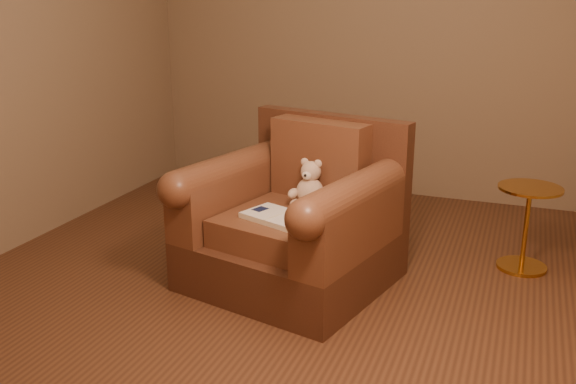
% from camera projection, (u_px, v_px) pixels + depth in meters
% --- Properties ---
extents(floor, '(4.00, 4.00, 0.00)m').
position_uv_depth(floor, '(296.00, 280.00, 3.95)').
color(floor, '#57321D').
rests_on(floor, ground).
extents(armchair, '(1.28, 1.25, 0.97)m').
position_uv_depth(armchair, '(296.00, 222.00, 3.85)').
color(armchair, '#492718').
rests_on(armchair, floor).
extents(teddy_bear, '(0.21, 0.24, 0.29)m').
position_uv_depth(teddy_bear, '(309.00, 188.00, 3.84)').
color(teddy_bear, '#D3AF93').
rests_on(teddy_bear, armchair).
extents(guidebook, '(0.47, 0.37, 0.03)m').
position_uv_depth(guidebook, '(279.00, 217.00, 3.62)').
color(guidebook, beige).
rests_on(guidebook, armchair).
extents(side_table, '(0.39, 0.39, 0.55)m').
position_uv_depth(side_table, '(526.00, 225.00, 4.03)').
color(side_table, gold).
rests_on(side_table, floor).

